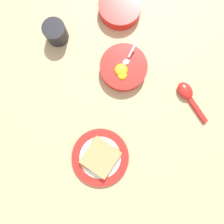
# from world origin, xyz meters

# --- Properties ---
(ground_plane) EXTENTS (3.00, 3.00, 0.00)m
(ground_plane) POSITION_xyz_m (0.00, 0.00, 0.00)
(ground_plane) COLOR tan
(egg_bowl) EXTENTS (0.17, 0.17, 0.07)m
(egg_bowl) POSITION_xyz_m (0.08, 0.02, 0.02)
(egg_bowl) COLOR red
(egg_bowl) RESTS_ON ground_plane
(toast_plate) EXTENTS (0.20, 0.20, 0.02)m
(toast_plate) POSITION_xyz_m (-0.13, -0.22, 0.01)
(toast_plate) COLOR red
(toast_plate) RESTS_ON ground_plane
(toast_sandwich) EXTENTS (0.15, 0.14, 0.03)m
(toast_sandwich) POSITION_xyz_m (-0.13, -0.22, 0.03)
(toast_sandwich) COLOR #9E7042
(toast_sandwich) RESTS_ON toast_plate
(soup_spoon) EXTENTS (0.05, 0.17, 0.03)m
(soup_spoon) POSITION_xyz_m (0.24, -0.16, 0.01)
(soup_spoon) COLOR red
(soup_spoon) RESTS_ON ground_plane
(congee_bowl) EXTENTS (0.16, 0.16, 0.04)m
(congee_bowl) POSITION_xyz_m (0.17, 0.23, 0.02)
(congee_bowl) COLOR red
(congee_bowl) RESTS_ON ground_plane
(drinking_cup) EXTENTS (0.08, 0.08, 0.07)m
(drinking_cup) POSITION_xyz_m (-0.08, 0.24, 0.04)
(drinking_cup) COLOR black
(drinking_cup) RESTS_ON ground_plane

